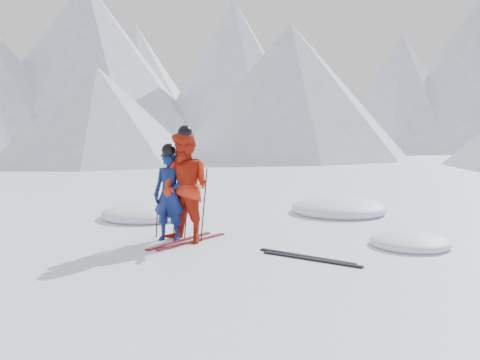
# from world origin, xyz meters

# --- Properties ---
(ground) EXTENTS (160.00, 160.00, 0.00)m
(ground) POSITION_xyz_m (0.00, 0.00, 0.00)
(ground) COLOR white
(ground) RESTS_ON ground
(mountain_range) EXTENTS (106.15, 62.94, 15.53)m
(mountain_range) POSITION_xyz_m (5.71, 35.31, 6.72)
(mountain_range) COLOR #B2BCD1
(mountain_range) RESTS_ON ground
(skier_blue) EXTENTS (0.65, 0.46, 1.69)m
(skier_blue) POSITION_xyz_m (-2.76, -0.06, 0.85)
(skier_blue) COLOR #0E1B55
(skier_blue) RESTS_ON ground
(skier_red) EXTENTS (1.21, 1.09, 2.02)m
(skier_red) POSITION_xyz_m (-2.43, -0.12, 1.01)
(skier_red) COLOR red
(skier_red) RESTS_ON ground
(pole_blue_left) EXTENTS (0.11, 0.08, 1.13)m
(pole_blue_left) POSITION_xyz_m (-3.06, 0.09, 0.56)
(pole_blue_left) COLOR black
(pole_blue_left) RESTS_ON ground
(pole_blue_right) EXTENTS (0.11, 0.07, 1.13)m
(pole_blue_right) POSITION_xyz_m (-2.51, 0.19, 0.56)
(pole_blue_right) COLOR black
(pole_blue_right) RESTS_ON ground
(pole_red_left) EXTENTS (0.13, 0.10, 1.34)m
(pole_red_left) POSITION_xyz_m (-2.73, 0.13, 0.67)
(pole_red_left) COLOR black
(pole_red_left) RESTS_ON ground
(pole_red_right) EXTENTS (0.13, 0.09, 1.34)m
(pole_red_right) POSITION_xyz_m (-2.13, 0.03, 0.67)
(pole_red_right) COLOR black
(pole_red_right) RESTS_ON ground
(ski_worn_left) EXTENTS (0.71, 1.61, 0.03)m
(ski_worn_left) POSITION_xyz_m (-2.55, -0.12, 0.01)
(ski_worn_left) COLOR black
(ski_worn_left) RESTS_ON ground
(ski_worn_right) EXTENTS (0.81, 1.57, 0.03)m
(ski_worn_right) POSITION_xyz_m (-2.31, -0.12, 0.01)
(ski_worn_right) COLOR black
(ski_worn_right) RESTS_ON ground
(ski_loose_a) EXTENTS (1.61, 0.72, 0.03)m
(ski_loose_a) POSITION_xyz_m (-0.18, -0.72, 0.01)
(ski_loose_a) COLOR black
(ski_loose_a) RESTS_ON ground
(ski_loose_b) EXTENTS (1.63, 0.66, 0.03)m
(ski_loose_b) POSITION_xyz_m (-0.08, -0.87, 0.01)
(ski_loose_b) COLOR black
(ski_loose_b) RESTS_ON ground
(snow_lumps) EXTENTS (7.43, 5.09, 0.51)m
(snow_lumps) POSITION_xyz_m (-1.25, 2.73, 0.00)
(snow_lumps) COLOR white
(snow_lumps) RESTS_ON ground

